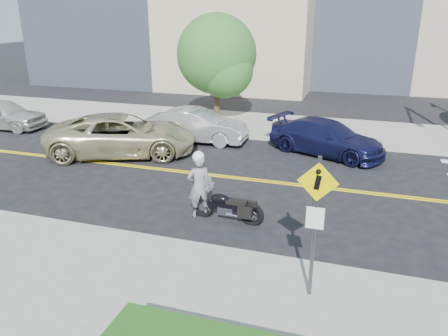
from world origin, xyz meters
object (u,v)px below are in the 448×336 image
motorcyclist (199,184)px  motorcycle (228,200)px  pedestrian_sign (315,215)px  parked_car_silver (197,126)px  suv (122,135)px  parked_car_blue (326,138)px  parked_car_white (2,114)px

motorcyclist → motorcycle: 0.94m
pedestrian_sign → motorcyclist: 4.77m
parked_car_silver → motorcycle: bearing=-154.6°
pedestrian_sign → motorcycle: size_ratio=1.45×
pedestrian_sign → suv: bearing=139.1°
motorcyclist → parked_car_blue: size_ratio=0.41×
parked_car_silver → parked_car_blue: 5.79m
parked_car_white → motorcycle: bearing=-118.7°
parked_car_white → parked_car_blue: bearing=-91.4°
suv → parked_car_blue: 8.47m
motorcyclist → parked_car_silver: (-2.85, 7.21, -0.24)m
pedestrian_sign → parked_car_silver: 12.13m
parked_car_blue → motorcyclist: bearing=179.7°
suv → parked_car_blue: size_ratio=1.23×
pedestrian_sign → parked_car_blue: bearing=93.5°
parked_car_white → parked_car_silver: (10.26, 0.79, -0.00)m
suv → parked_car_white: 8.23m
suv → parked_car_silver: size_ratio=1.33×
pedestrian_sign → motorcycle: (-2.70, 3.00, -1.33)m
suv → motorcycle: bearing=-148.3°
motorcyclist → parked_car_silver: 7.75m
motorcycle → motorcyclist: bearing=-178.7°
suv → parked_car_blue: suv is taller
motorcycle → parked_car_white: size_ratio=0.47×
pedestrian_sign → motorcyclist: pedestrian_sign is taller
parked_car_silver → parked_car_blue: size_ratio=0.93×
suv → parked_car_blue: bearing=-93.0°
suv → parked_car_white: bearing=55.3°
motorcycle → suv: size_ratio=0.34×
motorcycle → parked_car_white: parked_car_white is taller
parked_car_silver → parked_car_white: bearing=92.5°
motorcycle → suv: suv is taller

